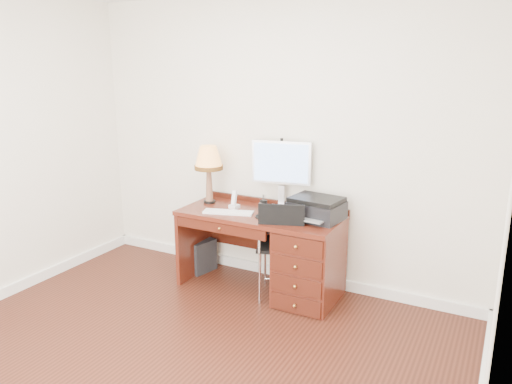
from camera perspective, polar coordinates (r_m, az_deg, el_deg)
The scene contains 12 objects.
ground at distance 3.82m, azimuth -9.71°, elevation -18.83°, with size 4.00×4.00×0.00m, color black.
room_shell at distance 4.23m, azimuth -4.43°, elevation -14.26°, with size 4.00×4.00×4.00m.
desk at distance 4.56m, azimuth 4.13°, elevation -7.00°, with size 1.50×0.67×0.75m.
monitor at distance 4.63m, azimuth 2.97°, elevation 2.94°, with size 0.56×0.22×0.64m.
keyboard at distance 4.58m, azimuth -3.19°, elevation -2.32°, with size 0.46×0.13×0.02m, color white.
mouse_pad at distance 4.46m, azimuth 1.29°, elevation -2.70°, with size 0.22×0.22×0.04m.
printer at distance 4.41m, azimuth 6.92°, elevation -1.87°, with size 0.49×0.40×0.20m.
leg_lamp at distance 4.84m, azimuth -5.44°, elevation 3.51°, with size 0.28×0.28×0.56m.
phone at distance 4.71m, azimuth -2.50°, elevation -1.29°, with size 0.09×0.09×0.17m.
pen_cup at distance 4.67m, azimuth 0.86°, elevation -1.48°, with size 0.07×0.07×0.09m, color black.
chair at distance 4.45m, azimuth 2.74°, elevation -5.47°, with size 0.56×0.56×0.93m.
equipment_box at distance 5.23m, azimuth -6.66°, elevation -7.10°, with size 0.28×0.28×0.33m, color black.
Camera 1 is at (1.99, -2.50, 2.09)m, focal length 35.00 mm.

